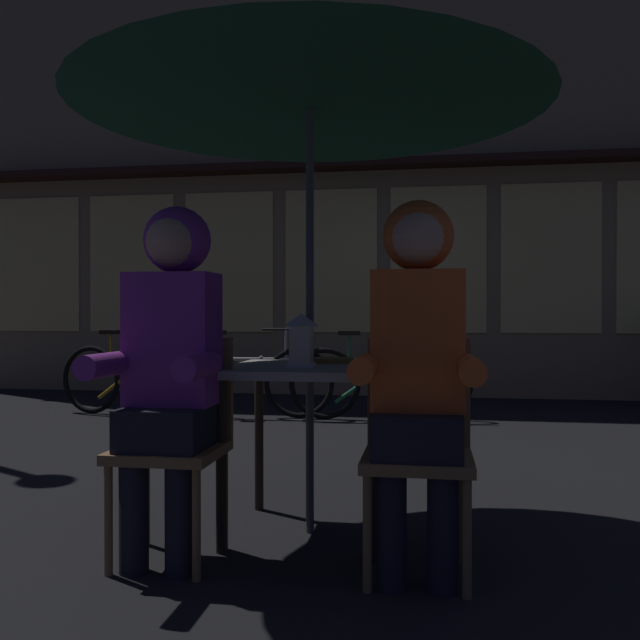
# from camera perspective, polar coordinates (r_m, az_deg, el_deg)

# --- Properties ---
(ground_plane) EXTENTS (60.00, 60.00, 0.00)m
(ground_plane) POSITION_cam_1_polar(r_m,az_deg,el_deg) (3.18, -0.85, -17.25)
(ground_plane) COLOR black
(cafe_table) EXTENTS (0.72, 0.72, 0.74)m
(cafe_table) POSITION_cam_1_polar(r_m,az_deg,el_deg) (3.04, -0.85, -5.72)
(cafe_table) COLOR #B2AD9E
(cafe_table) RESTS_ON ground_plane
(patio_umbrella) EXTENTS (2.10, 2.10, 2.31)m
(patio_umbrella) POSITION_cam_1_polar(r_m,az_deg,el_deg) (3.21, -0.85, 20.33)
(patio_umbrella) COLOR #4C4C51
(patio_umbrella) RESTS_ON ground_plane
(lantern) EXTENTS (0.11, 0.11, 0.23)m
(lantern) POSITION_cam_1_polar(r_m,az_deg,el_deg) (2.94, -1.56, -1.58)
(lantern) COLOR white
(lantern) RESTS_ON cafe_table
(chair_left) EXTENTS (0.40, 0.40, 0.87)m
(chair_left) POSITION_cam_1_polar(r_m,az_deg,el_deg) (2.84, -11.90, -9.22)
(chair_left) COLOR olive
(chair_left) RESTS_ON ground_plane
(chair_right) EXTENTS (0.40, 0.40, 0.87)m
(chair_right) POSITION_cam_1_polar(r_m,az_deg,el_deg) (2.65, 8.15, -9.89)
(chair_right) COLOR olive
(chair_right) RESTS_ON ground_plane
(person_left_hooded) EXTENTS (0.45, 0.56, 1.40)m
(person_left_hooded) POSITION_cam_1_polar(r_m,az_deg,el_deg) (2.75, -12.34, -2.05)
(person_left_hooded) COLOR black
(person_left_hooded) RESTS_ON ground_plane
(person_right_hooded) EXTENTS (0.45, 0.56, 1.40)m
(person_right_hooded) POSITION_cam_1_polar(r_m,az_deg,el_deg) (2.56, 8.14, -2.23)
(person_right_hooded) COLOR black
(person_right_hooded) RESTS_ON ground_plane
(shopfront_building) EXTENTS (10.00, 0.93, 6.20)m
(shopfront_building) POSITION_cam_1_polar(r_m,az_deg,el_deg) (8.71, 1.21, 14.58)
(shopfront_building) COLOR #937A56
(shopfront_building) RESTS_ON ground_plane
(bicycle_nearest) EXTENTS (1.66, 0.35, 0.84)m
(bicycle_nearest) POSITION_cam_1_polar(r_m,az_deg,el_deg) (6.74, -15.11, -4.80)
(bicycle_nearest) COLOR black
(bicycle_nearest) RESTS_ON ground_plane
(bicycle_second) EXTENTS (1.68, 0.12, 0.84)m
(bicycle_second) POSITION_cam_1_polar(r_m,az_deg,el_deg) (6.46, -6.30, -5.01)
(bicycle_second) COLOR black
(bicycle_second) RESTS_ON ground_plane
(bicycle_third) EXTENTS (1.68, 0.23, 0.84)m
(bicycle_third) POSITION_cam_1_polar(r_m,az_deg,el_deg) (6.30, 5.02, -5.15)
(bicycle_third) COLOR black
(bicycle_third) RESTS_ON ground_plane
(book) EXTENTS (0.23, 0.18, 0.02)m
(book) POSITION_cam_1_polar(r_m,az_deg,el_deg) (3.18, 0.99, -3.39)
(book) COLOR olive
(book) RESTS_ON cafe_table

